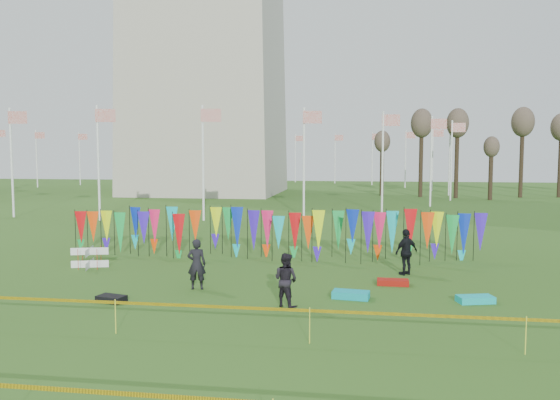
# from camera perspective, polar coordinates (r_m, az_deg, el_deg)

# --- Properties ---
(ground) EXTENTS (160.00, 160.00, 0.00)m
(ground) POSITION_cam_1_polar(r_m,az_deg,el_deg) (16.93, -5.98, -11.04)
(ground) COLOR #2B4F16
(ground) RESTS_ON ground
(flagpole_ring) EXTENTS (57.40, 56.16, 8.00)m
(flagpole_ring) POSITION_cam_1_polar(r_m,az_deg,el_deg) (66.29, -7.44, 4.20)
(flagpole_ring) COLOR white
(flagpole_ring) RESTS_ON ground
(banner_row) EXTENTS (18.64, 0.64, 2.18)m
(banner_row) POSITION_cam_1_polar(r_m,az_deg,el_deg) (24.19, -0.71, -3.09)
(banner_row) COLOR black
(banner_row) RESTS_ON ground
(caution_tape_near) EXTENTS (26.00, 0.02, 0.90)m
(caution_tape_near) POSITION_cam_1_polar(r_m,az_deg,el_deg) (14.16, -9.79, -10.96)
(caution_tape_near) COLOR #EBC004
(caution_tape_near) RESTS_ON ground
(caution_tape_far) EXTENTS (26.00, 0.02, 0.90)m
(caution_tape_far) POSITION_cam_1_polar(r_m,az_deg,el_deg) (9.77, -19.55, -18.54)
(caution_tape_far) COLOR #EBC004
(caution_tape_far) RESTS_ON ground
(box_kite) EXTENTS (0.76, 0.76, 0.84)m
(box_kite) POSITION_cam_1_polar(r_m,az_deg,el_deg) (23.60, -19.26, -5.71)
(box_kite) COLOR red
(box_kite) RESTS_ON ground
(person_left) EXTENTS (0.70, 0.57, 1.74)m
(person_left) POSITION_cam_1_polar(r_m,az_deg,el_deg) (18.97, -8.71, -6.64)
(person_left) COLOR black
(person_left) RESTS_ON ground
(person_mid) EXTENTS (0.94, 0.81, 1.64)m
(person_mid) POSITION_cam_1_polar(r_m,az_deg,el_deg) (16.68, 0.61, -8.34)
(person_mid) COLOR black
(person_mid) RESTS_ON ground
(person_right) EXTENTS (1.18, 1.10, 1.77)m
(person_right) POSITION_cam_1_polar(r_m,az_deg,el_deg) (21.51, 13.06, -5.31)
(person_right) COLOR black
(person_right) RESTS_ON ground
(kite_bag_turquoise) EXTENTS (1.23, 0.72, 0.23)m
(kite_bag_turquoise) POSITION_cam_1_polar(r_m,az_deg,el_deg) (17.91, 7.42, -9.78)
(kite_bag_turquoise) COLOR #0CADB9
(kite_bag_turquoise) RESTS_ON ground
(kite_bag_red) EXTENTS (1.10, 0.52, 0.20)m
(kite_bag_red) POSITION_cam_1_polar(r_m,az_deg,el_deg) (19.90, 11.70, -8.41)
(kite_bag_red) COLOR #A8140B
(kite_bag_red) RESTS_ON ground
(kite_bag_black) EXTENTS (0.97, 0.70, 0.20)m
(kite_bag_black) POSITION_cam_1_polar(r_m,az_deg,el_deg) (18.13, -17.21, -9.83)
(kite_bag_black) COLOR black
(kite_bag_black) RESTS_ON ground
(kite_bag_teal) EXTENTS (1.20, 0.79, 0.21)m
(kite_bag_teal) POSITION_cam_1_polar(r_m,az_deg,el_deg) (18.31, 19.74, -9.74)
(kite_bag_teal) COLOR #0EC3C6
(kite_bag_teal) RESTS_ON ground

